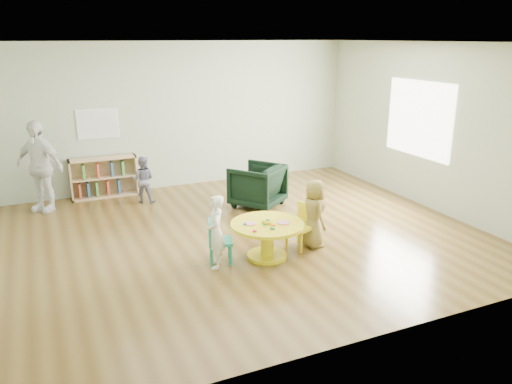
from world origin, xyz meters
The scene contains 11 objects.
room centered at (0.01, 0.00, 1.89)m, with size 7.10×7.00×2.80m.
activity_table centered at (0.03, -0.85, 0.34)m, with size 0.99×0.99×0.54m.
kid_chair_left centered at (-0.64, -0.72, 0.31)m, with size 0.39×0.39×0.58m.
kid_chair_right centered at (0.64, -0.72, 0.34)m, with size 0.43×0.43×0.62m.
bookshelf centered at (-1.61, 2.86, 0.37)m, with size 1.20×0.30×0.75m.
alphabet_poster centered at (-1.60, 2.98, 1.35)m, with size 0.74×0.01×0.54m.
armchair centered at (0.79, 1.17, 0.37)m, with size 0.80×0.82×0.75m, color black.
child_left centered at (-0.70, -0.84, 0.48)m, with size 0.35×0.23×0.97m, color white.
child_right centered at (0.79, -0.77, 0.49)m, with size 0.48×0.31×0.98m, color gold.
toddler centered at (-1.00, 2.20, 0.42)m, with size 0.41×0.32×0.85m, color #18173A.
adult_caretaker centered at (-2.67, 2.46, 0.78)m, with size 0.92×0.38×1.57m, color white.
Camera 1 is at (-2.63, -6.48, 2.87)m, focal length 35.00 mm.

